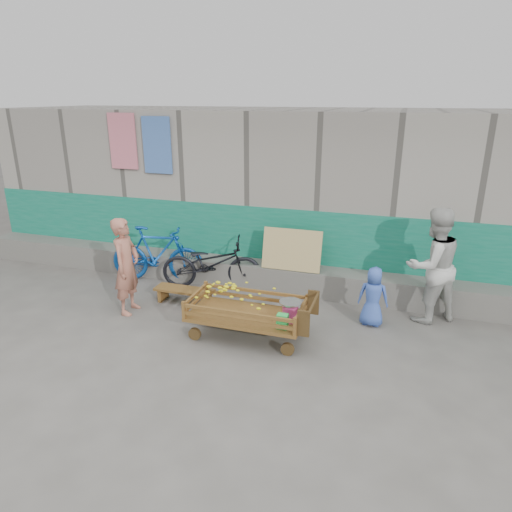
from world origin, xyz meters
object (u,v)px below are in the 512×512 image
(banana_cart, at_px, (244,304))
(bicycle_dark, at_px, (212,263))
(bench, at_px, (184,292))
(woman, at_px, (432,266))
(child, at_px, (373,297))
(vendor_man, at_px, (127,266))
(bicycle_blue, at_px, (157,254))

(banana_cart, height_order, bicycle_dark, bicycle_dark)
(banana_cart, height_order, bench, banana_cart)
(woman, xyz_separation_m, child, (-0.79, -0.44, -0.42))
(bench, bearing_deg, vendor_man, -141.08)
(bench, distance_m, woman, 3.89)
(banana_cart, height_order, child, child)
(bicycle_dark, distance_m, bicycle_blue, 1.07)
(vendor_man, bearing_deg, bench, -55.96)
(banana_cart, bearing_deg, bicycle_dark, 127.08)
(vendor_man, bearing_deg, bicycle_blue, 3.91)
(bench, height_order, vendor_man, vendor_man)
(vendor_man, relative_size, bicycle_blue, 0.89)
(banana_cart, xyz_separation_m, child, (1.68, 0.93, -0.05))
(bench, bearing_deg, child, 3.08)
(bench, bearing_deg, bicycle_blue, 140.57)
(child, height_order, bicycle_dark, bicycle_dark)
(banana_cart, distance_m, bicycle_blue, 2.65)
(vendor_man, height_order, woman, woman)
(woman, height_order, bicycle_dark, woman)
(vendor_man, distance_m, child, 3.75)
(woman, bearing_deg, bench, -25.35)
(bench, relative_size, bicycle_blue, 0.58)
(vendor_man, distance_m, bicycle_dark, 1.57)
(banana_cart, xyz_separation_m, bicycle_blue, (-2.19, 1.49, 0.01))
(child, bearing_deg, bicycle_dark, -8.82)
(child, relative_size, bicycle_dark, 0.52)
(banana_cart, bearing_deg, vendor_man, 173.77)
(vendor_man, xyz_separation_m, child, (3.67, 0.71, -0.31))
(woman, relative_size, child, 1.93)
(vendor_man, distance_m, bicycle_blue, 1.31)
(vendor_man, xyz_separation_m, bicycle_blue, (-0.20, 1.27, -0.25))
(banana_cart, relative_size, bicycle_blue, 1.02)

